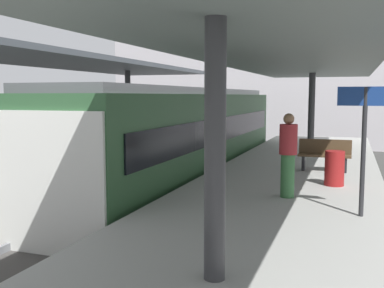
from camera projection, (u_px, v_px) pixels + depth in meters
ground_plane at (122, 221)px, 11.07m from camera, size 80.00×80.00×0.00m
platform_right at (279, 215)px, 9.76m from camera, size 4.40×28.00×1.00m
track_ballast at (122, 217)px, 11.06m from camera, size 3.20×28.00×0.20m
rail_near_side at (97, 208)px, 11.28m from camera, size 0.08×28.00×0.14m
rail_far_side at (149, 213)px, 10.80m from camera, size 0.08×28.00×0.14m
commuter_train at (185, 136)px, 15.07m from camera, size 2.78×15.08×3.10m
canopy_left at (27, 58)px, 13.19m from camera, size 4.18×21.00×3.27m
canopy_right at (291, 58)px, 10.71m from camera, size 4.18×21.00×3.06m
platform_bench at (325, 154)px, 12.40m from camera, size 1.40×0.41×0.86m
platform_sign at (365, 122)px, 7.59m from camera, size 0.90×0.08×2.21m
litter_bin at (334, 168)px, 10.37m from camera, size 0.44×0.44×0.80m
passenger_near_bench at (288, 154)px, 9.12m from camera, size 0.36×0.36×1.71m
station_building_backdrop at (260, 58)px, 29.41m from camera, size 18.00×6.00×11.00m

